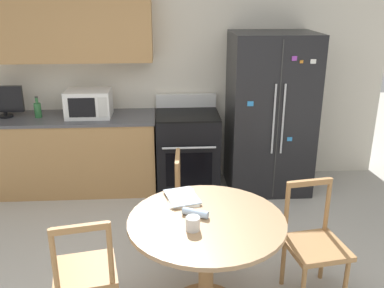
{
  "coord_description": "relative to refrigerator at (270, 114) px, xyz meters",
  "views": [
    {
      "loc": [
        -0.07,
        -2.45,
        2.26
      ],
      "look_at": [
        0.16,
        1.15,
        0.95
      ],
      "focal_mm": 40.0,
      "sensor_mm": 36.0,
      "label": 1
    }
  ],
  "objects": [
    {
      "name": "dining_chair_right",
      "position": [
        -0.09,
        -1.94,
        -0.48
      ],
      "size": [
        0.48,
        0.48,
        0.9
      ],
      "rotation": [
        0.0,
        0.0,
        3.3
      ],
      "color": "#9E7042",
      "rests_on": "ground_plane"
    },
    {
      "name": "microwave",
      "position": [
        -2.06,
        0.07,
        0.14
      ],
      "size": [
        0.5,
        0.37,
        0.3
      ],
      "color": "white",
      "rests_on": "kitchen_counter"
    },
    {
      "name": "folded_napkin",
      "position": [
        -1.0,
        -2.03,
        -0.13
      ],
      "size": [
        0.19,
        0.13,
        0.05
      ],
      "color": "#A3BCDB",
      "rests_on": "dining_table"
    },
    {
      "name": "candle_glass",
      "position": [
        -1.03,
        -2.2,
        -0.11
      ],
      "size": [
        0.1,
        0.1,
        0.09
      ],
      "color": "silver",
      "rests_on": "dining_table"
    },
    {
      "name": "kitchen_counter",
      "position": [
        -2.33,
        0.08,
        -0.46
      ],
      "size": [
        2.02,
        0.64,
        0.9
      ],
      "color": "#AD7F4C",
      "rests_on": "ground_plane"
    },
    {
      "name": "countertop_tv",
      "position": [
        -3.0,
        0.11,
        0.18
      ],
      "size": [
        0.42,
        0.16,
        0.35
      ],
      "color": "black",
      "rests_on": "kitchen_counter"
    },
    {
      "name": "dining_table",
      "position": [
        -0.93,
        -2.07,
        -0.32
      ],
      "size": [
        1.1,
        1.1,
        0.76
      ],
      "color": "#997551",
      "rests_on": "ground_plane"
    },
    {
      "name": "mail_stack",
      "position": [
        -1.08,
        -1.76,
        -0.14
      ],
      "size": [
        0.29,
        0.35,
        0.02
      ],
      "color": "white",
      "rests_on": "dining_table"
    },
    {
      "name": "dining_chair_far",
      "position": [
        -0.94,
        -1.22,
        -0.48
      ],
      "size": [
        0.44,
        0.44,
        0.9
      ],
      "rotation": [
        0.0,
        0.0,
        4.65
      ],
      "color": "#9E7042",
      "rests_on": "ground_plane"
    },
    {
      "name": "back_wall",
      "position": [
        -1.43,
        0.38,
        0.52
      ],
      "size": [
        5.2,
        0.44,
        2.6
      ],
      "color": "silver",
      "rests_on": "ground_plane"
    },
    {
      "name": "refrigerator",
      "position": [
        0.0,
        0.0,
        0.0
      ],
      "size": [
        0.93,
        0.76,
        1.83
      ],
      "color": "black",
      "rests_on": "ground_plane"
    },
    {
      "name": "oven_range",
      "position": [
        -0.95,
        0.05,
        -0.44
      ],
      "size": [
        0.72,
        0.68,
        1.08
      ],
      "color": "black",
      "rests_on": "ground_plane"
    },
    {
      "name": "dining_chair_left",
      "position": [
        -1.77,
        -2.19,
        -0.48
      ],
      "size": [
        0.49,
        0.49,
        0.9
      ],
      "rotation": [
        0.0,
        0.0,
        6.47
      ],
      "color": "#9E7042",
      "rests_on": "ground_plane"
    },
    {
      "name": "counter_bottle",
      "position": [
        -2.63,
        0.07,
        0.08
      ],
      "size": [
        0.08,
        0.08,
        0.24
      ],
      "color": "#2D6B38",
      "rests_on": "kitchen_counter"
    }
  ]
}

